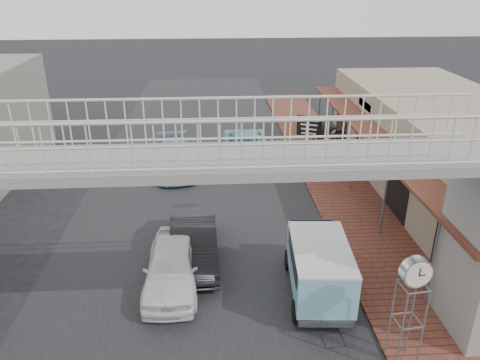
{
  "coord_description": "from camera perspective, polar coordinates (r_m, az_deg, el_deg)",
  "views": [
    {
      "loc": [
        0.73,
        -13.86,
        9.01
      ],
      "look_at": [
        1.74,
        2.42,
        1.8
      ],
      "focal_mm": 35.0,
      "sensor_mm": 36.0,
      "label": 1
    }
  ],
  "objects": [
    {
      "name": "footbridge",
      "position": [
        11.48,
        -6.73,
        -6.88
      ],
      "size": [
        16.4,
        2.4,
        6.34
      ],
      "color": "gray",
      "rests_on": "ground"
    },
    {
      "name": "motorcycle_far",
      "position": [
        27.07,
        10.75,
        5.49
      ],
      "size": [
        1.96,
        0.86,
        1.14
      ],
      "primitive_type": "imported",
      "rotation": [
        0.0,
        0.0,
        1.75
      ],
      "color": "black",
      "rests_on": "sidewalk"
    },
    {
      "name": "angkot_curb",
      "position": [
        25.07,
        0.7,
        4.54
      ],
      "size": [
        2.38,
        5.15,
        1.43
      ],
      "primitive_type": "imported",
      "rotation": [
        0.0,
        0.0,
        3.14
      ],
      "color": "#77B7CE",
      "rests_on": "ground"
    },
    {
      "name": "arrow_sign",
      "position": [
        21.56,
        10.59,
        6.24
      ],
      "size": [
        1.89,
        1.28,
        3.14
      ],
      "rotation": [
        0.0,
        0.0,
        -0.36
      ],
      "color": "#59595B",
      "rests_on": "sidewalk"
    },
    {
      "name": "street_clock",
      "position": [
        11.69,
        20.55,
        -11.02
      ],
      "size": [
        0.77,
        0.65,
        3.04
      ],
      "rotation": [
        0.0,
        0.0,
        0.11
      ],
      "color": "#59595B",
      "rests_on": "sidewalk"
    },
    {
      "name": "angkot_van",
      "position": [
        14.28,
        9.61,
        -9.89
      ],
      "size": [
        1.94,
        3.83,
        1.82
      ],
      "rotation": [
        0.0,
        0.0,
        -0.07
      ],
      "color": "black",
      "rests_on": "ground"
    },
    {
      "name": "angkot_far",
      "position": [
        23.38,
        -7.95,
        2.77
      ],
      "size": [
        2.47,
        4.94,
        1.38
      ],
      "primitive_type": "imported",
      "rotation": [
        0.0,
        0.0,
        0.12
      ],
      "color": "#6798B4",
      "rests_on": "ground"
    },
    {
      "name": "road_strip",
      "position": [
        16.54,
        -5.57,
        -9.25
      ],
      "size": [
        10.0,
        60.0,
        0.01
      ],
      "primitive_type": "cube",
      "color": "black",
      "rests_on": "ground"
    },
    {
      "name": "ground",
      "position": [
        16.55,
        -5.57,
        -9.27
      ],
      "size": [
        120.0,
        120.0,
        0.0
      ],
      "primitive_type": "plane",
      "color": "black",
      "rests_on": "ground"
    },
    {
      "name": "white_hatchback",
      "position": [
        14.91,
        -8.29,
        -10.33
      ],
      "size": [
        1.69,
        4.09,
        1.39
      ],
      "primitive_type": "imported",
      "rotation": [
        0.0,
        0.0,
        -0.01
      ],
      "color": "white",
      "rests_on": "ground"
    },
    {
      "name": "sidewalk",
      "position": [
        19.95,
        13.71,
        -3.58
      ],
      "size": [
        3.0,
        40.0,
        0.1
      ],
      "primitive_type": "cube",
      "color": "brown",
      "rests_on": "ground"
    },
    {
      "name": "motorcycle_near",
      "position": [
        24.25,
        7.56,
        3.16
      ],
      "size": [
        1.65,
        0.64,
        0.85
      ],
      "primitive_type": "imported",
      "rotation": [
        0.0,
        0.0,
        1.53
      ],
      "color": "black",
      "rests_on": "sidewalk"
    },
    {
      "name": "dark_sedan",
      "position": [
        16.07,
        -5.68,
        -7.31
      ],
      "size": [
        1.74,
        4.47,
        1.45
      ],
      "primitive_type": "imported",
      "rotation": [
        0.0,
        0.0,
        0.05
      ],
      "color": "black",
      "rests_on": "ground"
    },
    {
      "name": "shophouse_row",
      "position": [
        21.75,
        24.81,
        2.8
      ],
      "size": [
        7.2,
        18.0,
        4.0
      ],
      "color": "gray",
      "rests_on": "ground"
    }
  ]
}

